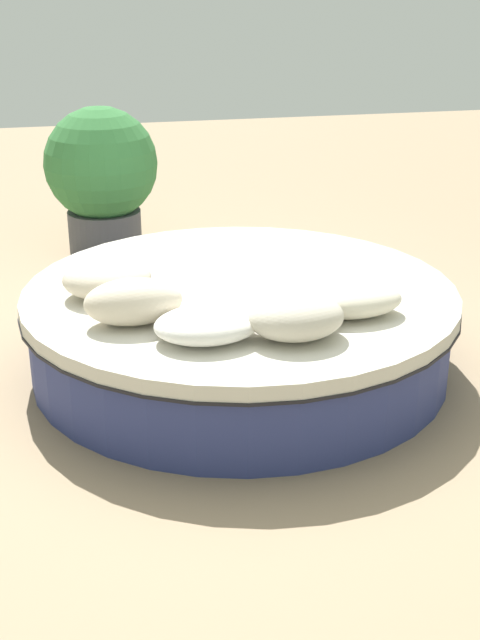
{
  "coord_description": "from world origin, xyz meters",
  "views": [
    {
      "loc": [
        0.94,
        4.05,
        2.0
      ],
      "look_at": [
        0.0,
        0.0,
        0.27
      ],
      "focal_mm": 47.4,
      "sensor_mm": 36.0,
      "label": 1
    }
  ],
  "objects": [
    {
      "name": "ground_plane",
      "position": [
        0.0,
        0.0,
        0.0
      ],
      "size": [
        16.0,
        16.0,
        0.0
      ],
      "primitive_type": "plane",
      "color": "#9E8466"
    },
    {
      "name": "round_bed",
      "position": [
        0.0,
        0.0,
        0.23
      ],
      "size": [
        2.29,
        2.29,
        0.46
      ],
      "color": "navy",
      "rests_on": "ground_plane"
    },
    {
      "name": "throw_pillow_0",
      "position": [
        0.69,
        -0.04,
        0.55
      ],
      "size": [
        0.45,
        0.39,
        0.19
      ],
      "primitive_type": "ellipsoid",
      "color": "beige",
      "rests_on": "round_bed"
    },
    {
      "name": "throw_pillow_1",
      "position": [
        0.59,
        0.35,
        0.56
      ],
      "size": [
        0.46,
        0.29,
        0.22
      ],
      "primitive_type": "ellipsoid",
      "color": "beige",
      "rests_on": "round_bed"
    },
    {
      "name": "throw_pillow_2",
      "position": [
        0.29,
        0.61,
        0.53
      ],
      "size": [
        0.48,
        0.36,
        0.14
      ],
      "primitive_type": "ellipsoid",
      "color": "white",
      "rests_on": "round_bed"
    },
    {
      "name": "throw_pillow_3",
      "position": [
        -0.1,
        0.68,
        0.56
      ],
      "size": [
        0.45,
        0.36,
        0.2
      ],
      "primitive_type": "ellipsoid",
      "color": "beige",
      "rests_on": "round_bed"
    },
    {
      "name": "throw_pillow_4",
      "position": [
        -0.44,
        0.49,
        0.53
      ],
      "size": [
        0.49,
        0.31,
        0.16
      ],
      "primitive_type": "ellipsoid",
      "color": "beige",
      "rests_on": "round_bed"
    },
    {
      "name": "planter",
      "position": [
        0.54,
        -2.24,
        0.6
      ],
      "size": [
        0.84,
        0.84,
        1.09
      ],
      "color": "#4C4C51",
      "rests_on": "ground_plane"
    }
  ]
}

